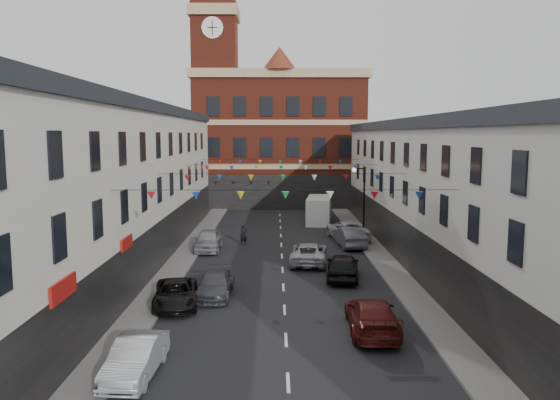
{
  "coord_description": "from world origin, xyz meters",
  "views": [
    {
      "loc": [
        -0.42,
        -30.24,
        8.68
      ],
      "look_at": [
        -0.12,
        9.45,
        3.88
      ],
      "focal_mm": 35.0,
      "sensor_mm": 36.0,
      "label": 1
    }
  ],
  "objects_px": {
    "car_right_e": "(350,237)",
    "car_left_b": "(136,358)",
    "moving_car": "(309,253)",
    "car_left_d": "(215,285)",
    "car_right_d": "(343,266)",
    "car_right_f": "(348,230)",
    "white_van": "(319,210)",
    "pedestrian": "(244,235)",
    "car_left_e": "(208,240)",
    "car_right_c": "(372,316)",
    "street_lamp": "(361,193)",
    "car_left_c": "(176,294)"
  },
  "relations": [
    {
      "from": "car_left_d",
      "to": "car_right_d",
      "type": "xyz_separation_m",
      "value": [
        7.31,
        3.41,
        0.15
      ]
    },
    {
      "from": "car_left_e",
      "to": "white_van",
      "type": "height_order",
      "value": "white_van"
    },
    {
      "from": "pedestrian",
      "to": "car_left_d",
      "type": "bearing_deg",
      "value": -105.36
    },
    {
      "from": "car_right_e",
      "to": "car_left_b",
      "type": "bearing_deg",
      "value": 59.34
    },
    {
      "from": "street_lamp",
      "to": "car_right_c",
      "type": "xyz_separation_m",
      "value": [
        -2.75,
        -21.09,
        -3.15
      ]
    },
    {
      "from": "car_left_c",
      "to": "moving_car",
      "type": "distance_m",
      "value": 11.73
    },
    {
      "from": "car_left_d",
      "to": "car_right_e",
      "type": "relative_size",
      "value": 0.91
    },
    {
      "from": "car_left_c",
      "to": "car_left_d",
      "type": "height_order",
      "value": "car_left_c"
    },
    {
      "from": "car_left_b",
      "to": "pedestrian",
      "type": "bearing_deg",
      "value": 87.19
    },
    {
      "from": "car_left_e",
      "to": "car_right_d",
      "type": "height_order",
      "value": "car_right_d"
    },
    {
      "from": "car_right_d",
      "to": "car_right_f",
      "type": "xyz_separation_m",
      "value": [
        1.9,
        12.38,
        -0.0
      ]
    },
    {
      "from": "car_right_c",
      "to": "car_left_c",
      "type": "bearing_deg",
      "value": -19.24
    },
    {
      "from": "car_left_b",
      "to": "car_right_f",
      "type": "xyz_separation_m",
      "value": [
        10.98,
        25.58,
        0.1
      ]
    },
    {
      "from": "street_lamp",
      "to": "car_left_e",
      "type": "relative_size",
      "value": 1.3
    },
    {
      "from": "moving_car",
      "to": "car_right_d",
      "type": "bearing_deg",
      "value": 120.04
    },
    {
      "from": "car_right_d",
      "to": "white_van",
      "type": "relative_size",
      "value": 0.81
    },
    {
      "from": "street_lamp",
      "to": "car_right_c",
      "type": "bearing_deg",
      "value": -97.44
    },
    {
      "from": "car_right_e",
      "to": "pedestrian",
      "type": "relative_size",
      "value": 3.05
    },
    {
      "from": "car_right_c",
      "to": "pedestrian",
      "type": "distance_m",
      "value": 20.24
    },
    {
      "from": "car_left_c",
      "to": "car_right_e",
      "type": "bearing_deg",
      "value": 45.91
    },
    {
      "from": "white_van",
      "to": "pedestrian",
      "type": "bearing_deg",
      "value": -114.86
    },
    {
      "from": "street_lamp",
      "to": "car_left_d",
      "type": "distance_m",
      "value": 19.0
    },
    {
      "from": "car_left_b",
      "to": "moving_car",
      "type": "relative_size",
      "value": 0.82
    },
    {
      "from": "white_van",
      "to": "pedestrian",
      "type": "xyz_separation_m",
      "value": [
        -6.76,
        -10.77,
        -0.47
      ]
    },
    {
      "from": "car_left_b",
      "to": "car_left_c",
      "type": "distance_m",
      "value": 8.06
    },
    {
      "from": "car_left_e",
      "to": "car_left_b",
      "type": "bearing_deg",
      "value": -90.66
    },
    {
      "from": "car_right_d",
      "to": "pedestrian",
      "type": "xyz_separation_m",
      "value": [
        -6.56,
        10.24,
        0.0
      ]
    },
    {
      "from": "car_right_d",
      "to": "car_right_c",
      "type": "bearing_deg",
      "value": 98.8
    },
    {
      "from": "car_right_c",
      "to": "car_right_f",
      "type": "height_order",
      "value": "car_right_f"
    },
    {
      "from": "street_lamp",
      "to": "pedestrian",
      "type": "bearing_deg",
      "value": -168.06
    },
    {
      "from": "street_lamp",
      "to": "car_right_e",
      "type": "xyz_separation_m",
      "value": [
        -1.25,
        -2.71,
        -3.1
      ]
    },
    {
      "from": "pedestrian",
      "to": "car_left_c",
      "type": "bearing_deg",
      "value": -111.6
    },
    {
      "from": "car_right_c",
      "to": "white_van",
      "type": "height_order",
      "value": "white_van"
    },
    {
      "from": "car_left_b",
      "to": "pedestrian",
      "type": "distance_m",
      "value": 23.57
    },
    {
      "from": "car_right_d",
      "to": "car_right_e",
      "type": "height_order",
      "value": "car_right_e"
    },
    {
      "from": "car_right_d",
      "to": "pedestrian",
      "type": "distance_m",
      "value": 12.16
    },
    {
      "from": "white_van",
      "to": "pedestrian",
      "type": "relative_size",
      "value": 3.6
    },
    {
      "from": "car_left_b",
      "to": "car_right_c",
      "type": "bearing_deg",
      "value": 28.48
    },
    {
      "from": "car_left_d",
      "to": "car_right_c",
      "type": "distance_m",
      "value": 9.27
    },
    {
      "from": "car_left_b",
      "to": "car_left_d",
      "type": "xyz_separation_m",
      "value": [
        1.77,
        9.79,
        -0.05
      ]
    },
    {
      "from": "car_left_b",
      "to": "car_right_f",
      "type": "bearing_deg",
      "value": 70.09
    },
    {
      "from": "car_right_f",
      "to": "pedestrian",
      "type": "xyz_separation_m",
      "value": [
        -8.46,
        -2.15,
        0.0
      ]
    },
    {
      "from": "car_right_c",
      "to": "white_van",
      "type": "distance_m",
      "value": 29.85
    },
    {
      "from": "white_van",
      "to": "car_right_f",
      "type": "bearing_deg",
      "value": -71.57
    },
    {
      "from": "car_left_c",
      "to": "car_right_f",
      "type": "xyz_separation_m",
      "value": [
        11.0,
        17.53,
        0.15
      ]
    },
    {
      "from": "street_lamp",
      "to": "pedestrian",
      "type": "height_order",
      "value": "street_lamp"
    },
    {
      "from": "car_left_d",
      "to": "car_left_e",
      "type": "bearing_deg",
      "value": 99.13
    },
    {
      "from": "street_lamp",
      "to": "car_right_d",
      "type": "bearing_deg",
      "value": -103.54
    },
    {
      "from": "moving_car",
      "to": "car_left_d",
      "type": "bearing_deg",
      "value": 59.51
    },
    {
      "from": "street_lamp",
      "to": "white_van",
      "type": "bearing_deg",
      "value": 107.44
    }
  ]
}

